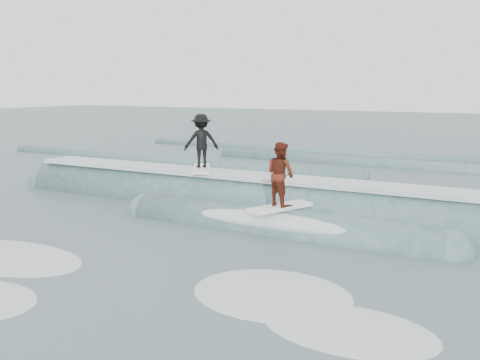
% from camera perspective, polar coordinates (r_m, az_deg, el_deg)
% --- Properties ---
extents(ground, '(160.00, 160.00, 0.00)m').
position_cam_1_polar(ground, '(12.41, -12.44, -8.91)').
color(ground, '#41595F').
rests_on(ground, ground).
extents(breaking_wave, '(20.44, 3.84, 2.12)m').
position_cam_1_polar(breaking_wave, '(17.10, 1.98, -3.31)').
color(breaking_wave, '#365B5A').
rests_on(breaking_wave, ground).
extents(surfer_black, '(1.51, 1.99, 1.92)m').
position_cam_1_polar(surfer_black, '(18.34, -4.15, 3.99)').
color(surfer_black, white).
rests_on(surfer_black, ground).
extents(surfer_red, '(1.32, 2.05, 1.86)m').
position_cam_1_polar(surfer_red, '(14.63, 4.32, 0.29)').
color(surfer_red, white).
rests_on(surfer_red, ground).
extents(whitewater, '(14.75, 5.67, 0.10)m').
position_cam_1_polar(whitewater, '(10.39, -10.19, -12.62)').
color(whitewater, silver).
rests_on(whitewater, ground).
extents(far_swells, '(34.43, 8.65, 0.80)m').
position_cam_1_polar(far_swells, '(28.78, 6.61, 1.93)').
color(far_swells, '#365B5A').
rests_on(far_swells, ground).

